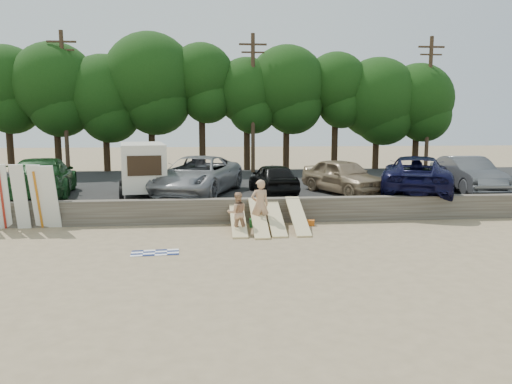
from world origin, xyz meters
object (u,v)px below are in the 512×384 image
box_trailer (143,167)px  beachgoer_b (237,213)px  beachgoer_a (260,205)px  cooler (255,223)px  car_6 (468,174)px  car_1 (43,177)px  car_4 (343,176)px  car_5 (416,175)px  car_3 (273,179)px  car_2 (197,175)px

box_trailer → beachgoer_b: (4.05, -5.11, -1.28)m
beachgoer_a → cooler: 0.97m
car_6 → car_1: bearing=-177.4°
car_4 → car_5: size_ratio=0.75×
box_trailer → cooler: bearing=-49.6°
car_4 → beachgoer_a: bearing=-158.5°
car_4 → car_5: bearing=-28.1°
car_4 → beachgoer_a: 6.22m
box_trailer → car_3: size_ratio=0.94×
car_3 → beachgoer_b: size_ratio=2.78×
box_trailer → car_4: 9.40m
beachgoer_a → beachgoer_b: bearing=21.9°
beachgoer_a → car_2: bearing=-72.2°
box_trailer → car_3: (6.04, -0.05, -0.62)m
car_1 → car_6: 20.15m
car_1 → cooler: (9.27, -4.11, -1.44)m
car_5 → beachgoer_a: bearing=49.3°
car_2 → beachgoer_b: car_2 is taller
cooler → car_6: bearing=21.7°
car_4 → car_3: bearing=154.1°
car_2 → beachgoer_a: car_2 is taller
car_5 → car_4: bearing=17.1°
car_4 → cooler: 6.13m
car_2 → cooler: bearing=-42.5°
car_3 → cooler: size_ratio=11.30×
box_trailer → beachgoer_a: size_ratio=2.08×
car_4 → car_6: (6.29, 0.19, 0.02)m
car_3 → beachgoer_a: size_ratio=2.21×
car_4 → cooler: size_ratio=12.72×
car_5 → box_trailer: bearing=19.9°
car_1 → beachgoer_b: car_1 is taller
car_3 → car_6: size_ratio=0.84×
car_5 → beachgoer_b: bearing=49.8°
box_trailer → beachgoer_b: box_trailer is taller
cooler → car_2: bearing=120.1°
car_5 → car_6: size_ratio=1.26×
car_2 → car_1: bearing=-160.1°
beachgoer_a → beachgoer_b: 1.08m
car_1 → car_4: car_1 is taller
car_2 → beachgoer_a: 5.40m
car_5 → car_2: bearing=18.3°
beachgoer_b → cooler: size_ratio=4.07×
car_3 → beachgoer_a: (-1.09, -4.51, -0.46)m
car_2 → beachgoer_b: bearing=-54.6°
car_6 → beachgoer_a: size_ratio=2.64×
car_1 → car_5: car_1 is taller
car_2 → car_6: bearing=17.8°
car_6 → beachgoer_a: 11.65m
car_2 → car_4: 6.93m
box_trailer → beachgoer_b: bearing=-61.0°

